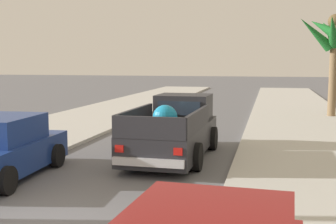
{
  "coord_description": "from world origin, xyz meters",
  "views": [
    {
      "loc": [
        3.66,
        -5.88,
        2.9
      ],
      "look_at": [
        0.34,
        8.57,
        1.2
      ],
      "focal_mm": 47.43,
      "sensor_mm": 36.0,
      "label": 1
    }
  ],
  "objects": [
    {
      "name": "sidewalk_left",
      "position": [
        -5.15,
        12.0,
        0.06
      ],
      "size": [
        4.88,
        60.0,
        0.12
      ],
      "primitive_type": "cube",
      "color": "beige",
      "rests_on": "ground"
    },
    {
      "name": "sidewalk_right",
      "position": [
        5.15,
        12.0,
        0.06
      ],
      "size": [
        4.88,
        60.0,
        0.12
      ],
      "primitive_type": "cube",
      "color": "beige",
      "rests_on": "ground"
    },
    {
      "name": "curb_left",
      "position": [
        -4.11,
        12.0,
        0.05
      ],
      "size": [
        0.16,
        60.0,
        0.1
      ],
      "primitive_type": "cube",
      "color": "silver",
      "rests_on": "ground"
    },
    {
      "name": "curb_right",
      "position": [
        4.11,
        12.0,
        0.05
      ],
      "size": [
        0.16,
        60.0,
        0.1
      ],
      "primitive_type": "cube",
      "color": "silver",
      "rests_on": "ground"
    },
    {
      "name": "pickup_truck",
      "position": [
        0.86,
        7.17,
        0.79
      ],
      "size": [
        2.29,
        5.25,
        1.8
      ],
      "color": "#28282D",
      "rests_on": "ground"
    },
    {
      "name": "car_left_mid",
      "position": [
        -2.84,
        3.79,
        0.71
      ],
      "size": [
        2.18,
        4.32,
        1.54
      ],
      "color": "navy",
      "rests_on": "ground"
    },
    {
      "name": "palm_tree_right_mid",
      "position": [
        6.75,
        17.8,
        4.19
      ],
      "size": [
        3.69,
        4.16,
        5.25
      ],
      "color": "brown",
      "rests_on": "ground"
    }
  ]
}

